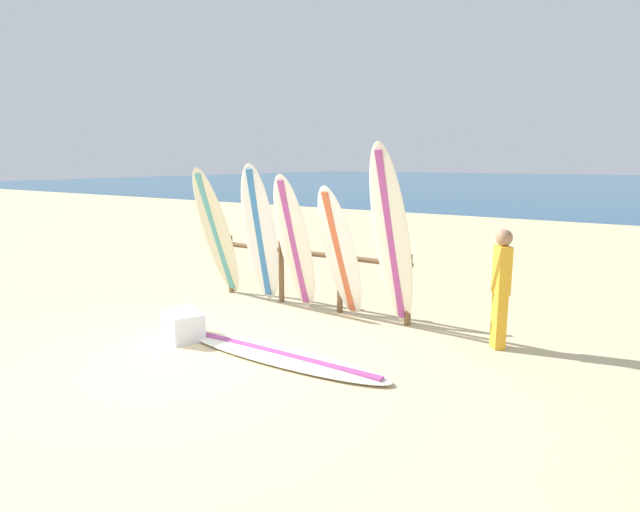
% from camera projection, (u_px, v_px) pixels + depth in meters
% --- Properties ---
extents(ground_plane, '(120.00, 120.00, 0.00)m').
position_uv_depth(ground_plane, '(181.00, 366.00, 5.88)').
color(ground_plane, '#D3BC8C').
extents(ocean_water, '(120.00, 80.00, 0.01)m').
position_uv_depth(ocean_water, '(613.00, 184.00, 53.53)').
color(ocean_water, navy).
rests_on(ocean_water, ground).
extents(surfboard_rack, '(3.47, 0.09, 1.01)m').
position_uv_depth(surfboard_rack, '(310.00, 267.00, 8.17)').
color(surfboard_rack, brown).
rests_on(surfboard_rack, ground).
extents(surfboard_leaning_far_left, '(0.66, 1.05, 2.21)m').
position_uv_depth(surfboard_leaning_far_left, '(217.00, 234.00, 8.60)').
color(surfboard_leaning_far_left, beige).
rests_on(surfboard_leaning_far_left, ground).
extents(surfboard_leaning_left, '(0.66, 0.71, 2.27)m').
position_uv_depth(surfboard_leaning_left, '(260.00, 234.00, 8.30)').
color(surfboard_leaning_left, white).
rests_on(surfboard_leaning_left, ground).
extents(surfboard_leaning_center_left, '(0.58, 0.79, 2.13)m').
position_uv_depth(surfboard_leaning_center_left, '(295.00, 244.00, 7.81)').
color(surfboard_leaning_center_left, white).
rests_on(surfboard_leaning_center_left, ground).
extents(surfboard_leaning_center, '(0.64, 0.87, 1.98)m').
position_uv_depth(surfboard_leaning_center, '(340.00, 254.00, 7.40)').
color(surfboard_leaning_center, white).
rests_on(surfboard_leaning_center, ground).
extents(surfboard_leaning_center_right, '(0.56, 0.94, 2.55)m').
position_uv_depth(surfboard_leaning_center_right, '(392.00, 239.00, 6.89)').
color(surfboard_leaning_center_right, white).
rests_on(surfboard_leaning_center_right, ground).
extents(surfboard_lying_on_sand, '(2.88, 0.58, 0.08)m').
position_uv_depth(surfboard_lying_on_sand, '(281.00, 356.00, 6.10)').
color(surfboard_lying_on_sand, white).
rests_on(surfboard_lying_on_sand, ground).
extents(beachgoer_standing, '(0.26, 0.28, 1.49)m').
position_uv_depth(beachgoer_standing, '(501.00, 284.00, 6.31)').
color(beachgoer_standing, gold).
rests_on(beachgoer_standing, ground).
extents(cooler_box, '(0.71, 0.62, 0.36)m').
position_uv_depth(cooler_box, '(183.00, 325.00, 6.79)').
color(cooler_box, white).
rests_on(cooler_box, ground).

